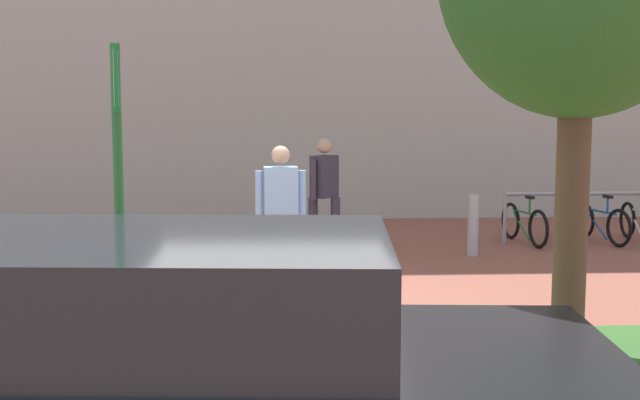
{
  "coord_description": "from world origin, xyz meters",
  "views": [
    {
      "loc": [
        0.07,
        -8.04,
        2.16
      ],
      "look_at": [
        0.55,
        1.29,
        1.09
      ],
      "focal_mm": 44.94,
      "sensor_mm": 36.0,
      "label": 1
    }
  ],
  "objects_px": {
    "person_shirt_white": "(281,207)",
    "car_black_suv": "(176,391)",
    "bike_rack_cluster": "(601,221)",
    "bike_at_sign": "(138,322)",
    "parking_sign_post": "(118,161)",
    "person_suited_navy": "(324,188)",
    "bollard_steel": "(473,225)"
  },
  "relations": [
    {
      "from": "person_shirt_white",
      "to": "car_black_suv",
      "type": "xyz_separation_m",
      "value": [
        -0.54,
        -5.61,
        -0.23
      ]
    },
    {
      "from": "bike_rack_cluster",
      "to": "bike_at_sign",
      "type": "bearing_deg",
      "value": -137.83
    },
    {
      "from": "parking_sign_post",
      "to": "bike_at_sign",
      "type": "distance_m",
      "value": 1.4
    },
    {
      "from": "bike_rack_cluster",
      "to": "person_suited_navy",
      "type": "xyz_separation_m",
      "value": [
        -4.52,
        -0.78,
        0.64
      ]
    },
    {
      "from": "bollard_steel",
      "to": "car_black_suv",
      "type": "height_order",
      "value": "car_black_suv"
    },
    {
      "from": "parking_sign_post",
      "to": "person_shirt_white",
      "type": "xyz_separation_m",
      "value": [
        1.32,
        2.97,
        -0.75
      ]
    },
    {
      "from": "parking_sign_post",
      "to": "person_shirt_white",
      "type": "distance_m",
      "value": 3.34
    },
    {
      "from": "bike_at_sign",
      "to": "person_shirt_white",
      "type": "relative_size",
      "value": 0.97
    },
    {
      "from": "person_shirt_white",
      "to": "car_black_suv",
      "type": "relative_size",
      "value": 0.39
    },
    {
      "from": "person_suited_navy",
      "to": "car_black_suv",
      "type": "height_order",
      "value": "person_suited_navy"
    },
    {
      "from": "bike_rack_cluster",
      "to": "person_shirt_white",
      "type": "bearing_deg",
      "value": -149.63
    },
    {
      "from": "person_suited_navy",
      "to": "person_shirt_white",
      "type": "distance_m",
      "value": 2.34
    },
    {
      "from": "person_suited_navy",
      "to": "person_shirt_white",
      "type": "height_order",
      "value": "same"
    },
    {
      "from": "parking_sign_post",
      "to": "person_suited_navy",
      "type": "distance_m",
      "value": 5.63
    },
    {
      "from": "car_black_suv",
      "to": "bike_at_sign",
      "type": "bearing_deg",
      "value": 103.66
    },
    {
      "from": "bike_at_sign",
      "to": "bollard_steel",
      "type": "distance_m",
      "value": 6.26
    },
    {
      "from": "parking_sign_post",
      "to": "person_shirt_white",
      "type": "relative_size",
      "value": 1.55
    },
    {
      "from": "person_suited_navy",
      "to": "bollard_steel",
      "type": "bearing_deg",
      "value": -6.56
    },
    {
      "from": "parking_sign_post",
      "to": "car_black_suv",
      "type": "bearing_deg",
      "value": -73.54
    },
    {
      "from": "bike_rack_cluster",
      "to": "bollard_steel",
      "type": "relative_size",
      "value": 3.57
    },
    {
      "from": "person_suited_navy",
      "to": "car_black_suv",
      "type": "relative_size",
      "value": 0.39
    },
    {
      "from": "person_shirt_white",
      "to": "parking_sign_post",
      "type": "bearing_deg",
      "value": -113.96
    },
    {
      "from": "bollard_steel",
      "to": "car_black_suv",
      "type": "bearing_deg",
      "value": -113.89
    },
    {
      "from": "bollard_steel",
      "to": "person_shirt_white",
      "type": "bearing_deg",
      "value": -144.76
    },
    {
      "from": "bollard_steel",
      "to": "person_suited_navy",
      "type": "distance_m",
      "value": 2.26
    },
    {
      "from": "parking_sign_post",
      "to": "bike_at_sign",
      "type": "xyz_separation_m",
      "value": [
        0.09,
        0.2,
        -1.39
      ]
    },
    {
      "from": "bollard_steel",
      "to": "bike_rack_cluster",
      "type": "bearing_deg",
      "value": 23.77
    },
    {
      "from": "parking_sign_post",
      "to": "bike_rack_cluster",
      "type": "relative_size",
      "value": 0.83
    },
    {
      "from": "bike_at_sign",
      "to": "person_suited_navy",
      "type": "bearing_deg",
      "value": 69.45
    },
    {
      "from": "person_suited_navy",
      "to": "bike_rack_cluster",
      "type": "bearing_deg",
      "value": 9.79
    },
    {
      "from": "parking_sign_post",
      "to": "bike_rack_cluster",
      "type": "xyz_separation_m",
      "value": [
        6.49,
        6.0,
        -1.39
      ]
    },
    {
      "from": "bike_at_sign",
      "to": "bollard_steel",
      "type": "xyz_separation_m",
      "value": [
        4.06,
        4.77,
        0.1
      ]
    }
  ]
}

